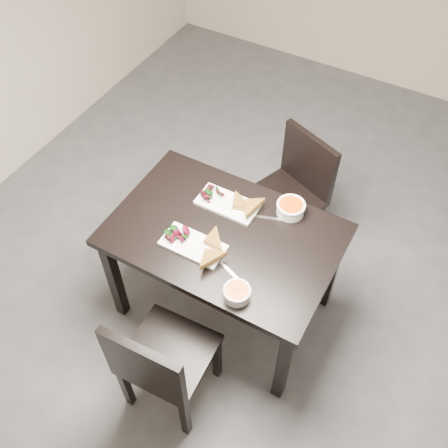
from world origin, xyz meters
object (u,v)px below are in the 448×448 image
Objects in this scene: chair_far at (293,188)px; plate_near at (193,245)px; plate_far at (227,204)px; soup_bowl_near at (237,293)px; table at (224,244)px; soup_bowl_far at (291,208)px; chair_near at (160,362)px.

chair_far reaches higher than plate_near.
chair_far reaches higher than plate_far.
plate_near is 0.37m from soup_bowl_near.
soup_bowl_far is (0.25, 0.30, 0.14)m from table.
soup_bowl_near is (0.22, 0.37, 0.30)m from chair_near.
plate_far is at bearing 87.17° from plate_near.
plate_near is (-0.11, 0.52, 0.27)m from chair_near.
chair_near is 1.05m from soup_bowl_far.
plate_far is at bearing 93.64° from chair_near.
soup_bowl_far is at bearing 50.40° from table.
plate_near is (-0.20, -0.87, 0.27)m from chair_far.
chair_far is 0.63m from plate_far.
soup_bowl_far is (0.34, 0.45, 0.03)m from plate_near.
chair_near is at bearing -103.00° from soup_bowl_far.
table is 1.41× the size of chair_near.
chair_near is (0.02, -0.68, -0.17)m from table.
chair_near reaches higher than soup_bowl_near.
soup_bowl_far reaches higher than plate_far.
table is at bearing -129.60° from soup_bowl_far.
soup_bowl_far is (0.00, 0.61, 0.01)m from soup_bowl_near.
chair_far reaches higher than table.
chair_far is at bearing 108.56° from soup_bowl_far.
chair_near is at bearing -121.23° from soup_bowl_near.
plate_far is at bearing 113.61° from table.
plate_near is at bearing 155.52° from soup_bowl_near.
chair_near is 2.51× the size of plate_far.
soup_bowl_near is at bearing 55.89° from chair_near.
chair_near is at bearing -71.94° from chair_far.
plate_near is 0.33m from plate_far.
soup_bowl_far reaches higher than soup_bowl_near.
soup_bowl_far is at bearing 20.16° from plate_far.
soup_bowl_far is (0.32, 0.12, 0.03)m from plate_far.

